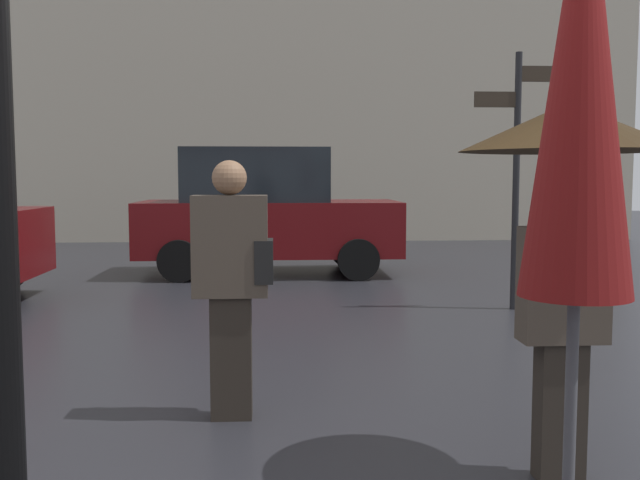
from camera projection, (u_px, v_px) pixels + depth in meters
The scene contains 5 objects.
folded_patio_umbrella_near at pixel (579, 126), 2.04m from camera, with size 0.47×0.47×2.53m.
pedestrian_with_umbrella at pixel (567, 171), 3.66m from camera, with size 1.10×1.10×1.97m.
pedestrian_with_bag at pixel (233, 274), 4.69m from camera, with size 0.52×0.24×1.70m.
parked_car_left at pixel (265, 212), 11.73m from camera, with size 4.18×1.97×2.04m.
street_signpost at pixel (517, 155), 8.51m from camera, with size 1.08×0.08×3.04m.
Camera 1 is at (0.03, -2.25, 1.60)m, focal length 40.41 mm.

